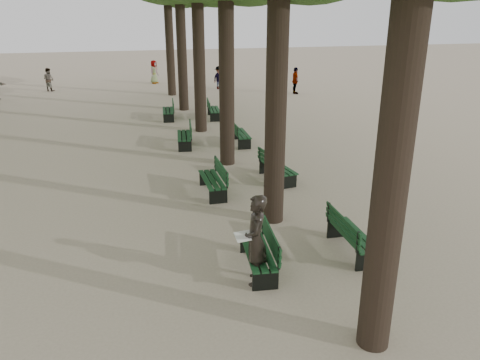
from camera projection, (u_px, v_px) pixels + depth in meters
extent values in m
plane|color=tan|center=(251.00, 290.00, 9.18)|extent=(120.00, 120.00, 0.00)
cylinder|color=#33261C|center=(398.00, 120.00, 6.46)|extent=(0.52, 0.52, 7.50)
cylinder|color=#33261C|center=(277.00, 75.00, 10.99)|extent=(0.52, 0.52, 7.50)
cylinder|color=#33261C|center=(226.00, 56.00, 15.52)|extent=(0.52, 0.52, 7.50)
cylinder|color=#33261C|center=(199.00, 46.00, 20.06)|extent=(0.52, 0.52, 7.50)
cylinder|color=#33261C|center=(181.00, 39.00, 24.59)|extent=(0.52, 0.52, 7.50)
cylinder|color=#33261C|center=(169.00, 35.00, 29.12)|extent=(0.52, 0.52, 7.50)
cube|color=black|center=(257.00, 260.00, 9.85)|extent=(0.73, 1.85, 0.45)
cube|color=black|center=(257.00, 251.00, 9.77)|extent=(0.75, 1.85, 0.04)
cube|color=black|center=(271.00, 238.00, 9.72)|extent=(0.25, 1.79, 0.40)
cube|color=black|center=(212.00, 187.00, 13.94)|extent=(0.54, 1.81, 0.45)
cube|color=black|center=(212.00, 180.00, 13.87)|extent=(0.56, 1.81, 0.04)
cube|color=black|center=(221.00, 170.00, 13.84)|extent=(0.06, 1.80, 0.40)
cube|color=black|center=(184.00, 141.00, 18.83)|extent=(0.76, 1.85, 0.45)
cube|color=black|center=(184.00, 136.00, 18.75)|extent=(0.78, 1.86, 0.04)
cube|color=black|center=(191.00, 129.00, 18.69)|extent=(0.28, 1.79, 0.40)
cube|color=black|center=(168.00, 115.00, 23.55)|extent=(0.71, 1.84, 0.45)
cube|color=black|center=(168.00, 110.00, 23.47)|extent=(0.73, 1.85, 0.04)
cube|color=black|center=(173.00, 105.00, 23.42)|extent=(0.23, 1.79, 0.40)
cube|color=black|center=(352.00, 243.00, 10.55)|extent=(0.62, 1.83, 0.45)
cube|color=black|center=(353.00, 234.00, 10.48)|extent=(0.64, 1.83, 0.04)
cube|color=black|center=(342.00, 225.00, 10.33)|extent=(0.14, 1.80, 0.40)
cube|color=black|center=(278.00, 173.00, 15.08)|extent=(0.76, 1.85, 0.45)
cube|color=black|center=(278.00, 167.00, 15.00)|extent=(0.78, 1.86, 0.04)
cube|color=black|center=(270.00, 160.00, 14.80)|extent=(0.28, 1.79, 0.40)
cube|color=black|center=(241.00, 139.00, 19.14)|extent=(0.63, 1.83, 0.45)
cube|color=black|center=(241.00, 133.00, 19.06)|extent=(0.65, 1.83, 0.04)
cube|color=black|center=(234.00, 127.00, 18.92)|extent=(0.15, 1.80, 0.40)
cube|color=black|center=(214.00, 114.00, 23.76)|extent=(0.74, 1.85, 0.45)
cube|color=black|center=(214.00, 109.00, 23.68)|extent=(0.76, 1.85, 0.04)
cube|color=black|center=(209.00, 104.00, 23.55)|extent=(0.26, 1.79, 0.40)
imported|color=black|center=(256.00, 240.00, 9.17)|extent=(0.57, 0.82, 1.87)
cube|color=white|center=(243.00, 236.00, 9.07)|extent=(0.37, 0.29, 0.12)
imported|color=#262628|center=(219.00, 78.00, 32.37)|extent=(1.01, 0.84, 1.57)
imported|color=#262628|center=(49.00, 80.00, 31.59)|extent=(0.79, 0.69, 1.54)
imported|color=#262628|center=(154.00, 72.00, 34.92)|extent=(0.77, 0.87, 1.70)
imported|color=#262628|center=(295.00, 81.00, 30.48)|extent=(0.45, 1.04, 1.71)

